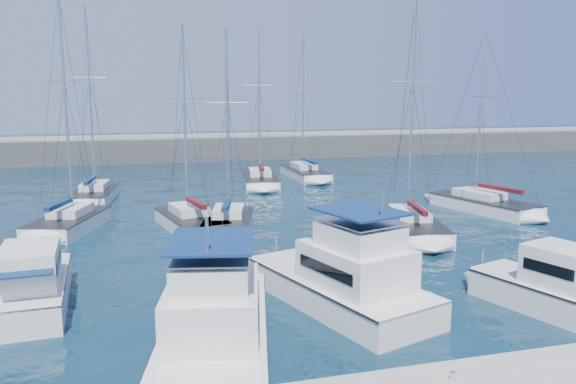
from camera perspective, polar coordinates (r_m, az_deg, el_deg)
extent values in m
plane|color=black|center=(27.21, 4.05, -8.90)|extent=(220.00, 220.00, 0.00)
cube|color=#424244|center=(77.16, -8.74, 4.04)|extent=(160.00, 6.00, 4.00)
cube|color=gray|center=(76.97, -8.78, 5.67)|extent=(160.00, 1.20, 0.50)
cylinder|color=silver|center=(17.74, 16.40, -17.49)|extent=(0.16, 0.16, 0.25)
cube|color=silver|center=(26.06, -24.28, -9.72)|extent=(2.92, 7.26, 1.60)
cube|color=#262628|center=(25.83, -24.39, -8.15)|extent=(2.97, 7.27, 0.08)
cube|color=silver|center=(24.76, -24.73, -6.88)|extent=(2.32, 3.42, 1.60)
cube|color=black|center=(24.74, -24.75, -6.70)|extent=(2.33, 2.76, 0.45)
cube|color=navy|center=(23.44, -25.12, -7.07)|extent=(2.13, 2.29, 0.07)
cube|color=silver|center=(20.26, -7.27, -14.56)|extent=(5.25, 9.78, 1.60)
cube|color=#262628|center=(19.97, -7.31, -12.60)|extent=(5.32, 9.79, 0.08)
cube|color=silver|center=(18.60, -7.62, -11.51)|extent=(3.72, 4.80, 1.60)
cube|color=black|center=(18.57, -7.63, -11.28)|extent=(3.60, 3.97, 0.45)
cube|color=silver|center=(17.99, -7.76, -8.04)|extent=(2.89, 3.42, 0.90)
cube|color=navy|center=(17.71, -7.84, -4.96)|extent=(3.26, 3.90, 0.08)
cube|color=silver|center=(24.21, 5.11, -10.34)|extent=(6.19, 9.71, 1.60)
cube|color=#262628|center=(23.96, 5.14, -8.66)|extent=(6.26, 9.73, 0.08)
cube|color=silver|center=(22.89, 6.89, -7.35)|extent=(4.19, 4.93, 1.60)
cube|color=black|center=(22.86, 6.89, -7.16)|extent=(3.99, 4.15, 0.45)
cube|color=silver|center=(22.40, 7.28, -4.42)|extent=(3.23, 3.54, 0.90)
cube|color=navy|center=(22.18, 7.34, -1.92)|extent=(3.64, 4.03, 0.08)
cube|color=silver|center=(25.86, 24.58, -9.89)|extent=(4.12, 6.22, 1.60)
cube|color=#262628|center=(25.63, 24.71, -8.31)|extent=(4.17, 6.23, 0.08)
cube|color=silver|center=(25.04, 26.20, -6.81)|extent=(2.82, 3.18, 1.60)
cube|color=black|center=(25.02, 26.21, -6.63)|extent=(2.70, 2.68, 0.45)
cube|color=silver|center=(39.22, -21.38, -3.24)|extent=(5.09, 7.78, 1.30)
cube|color=#262628|center=(39.09, -21.43, -2.34)|extent=(5.15, 7.80, 0.06)
cube|color=silver|center=(39.43, -21.20, -1.75)|extent=(2.83, 3.60, 0.55)
cylinder|color=silver|center=(38.95, -21.68, 8.44)|extent=(0.18, 0.18, 13.55)
cylinder|color=silver|center=(37.96, -22.18, -1.39)|extent=(1.23, 3.46, 0.12)
cube|color=navy|center=(37.84, -22.26, -1.20)|extent=(1.34, 3.19, 0.28)
cube|color=silver|center=(37.43, -9.80, -3.29)|extent=(4.45, 7.62, 1.30)
cube|color=#262628|center=(37.29, -9.83, -2.35)|extent=(4.51, 7.63, 0.06)
cube|color=silver|center=(37.65, -10.05, -1.75)|extent=(2.57, 3.47, 0.55)
cylinder|color=silver|center=(37.17, -10.46, 7.51)|extent=(0.18, 0.18, 11.70)
cylinder|color=silver|center=(36.12, -9.35, -1.33)|extent=(0.88, 3.52, 0.12)
cube|color=#4C0F17|center=(36.00, -9.31, -1.12)|extent=(1.03, 3.22, 0.28)
cube|color=silver|center=(36.50, -6.09, -3.54)|extent=(4.45, 7.19, 1.30)
cube|color=#262628|center=(36.36, -6.11, -2.58)|extent=(4.50, 7.20, 0.06)
cube|color=silver|center=(36.70, -6.06, -1.95)|extent=(2.54, 3.29, 0.55)
cylinder|color=silver|center=(36.21, -6.19, 7.22)|extent=(0.18, 0.18, 11.29)
cylinder|color=silver|center=(35.21, -6.28, -1.55)|extent=(0.93, 3.27, 0.12)
cube|color=navy|center=(35.08, -6.30, -1.34)|extent=(1.08, 3.00, 0.28)
cube|color=silver|center=(36.47, 12.36, -3.73)|extent=(4.76, 8.43, 1.30)
cube|color=#262628|center=(36.33, 12.39, -2.77)|extent=(4.82, 8.44, 0.06)
cube|color=silver|center=(36.73, 12.22, -2.11)|extent=(2.73, 3.83, 0.55)
cylinder|color=silver|center=(36.25, 12.50, 8.74)|extent=(0.18, 0.18, 13.43)
cylinder|color=silver|center=(35.03, 12.94, -1.80)|extent=(0.99, 3.90, 0.12)
cube|color=#4C0F17|center=(34.90, 13.00, -1.59)|extent=(1.12, 3.56, 0.28)
cube|color=silver|center=(45.01, 19.28, -1.48)|extent=(5.16, 9.00, 1.30)
cube|color=#262628|center=(44.89, 19.33, -0.69)|extent=(5.22, 9.01, 0.06)
cube|color=silver|center=(45.17, 18.84, -0.19)|extent=(2.87, 4.11, 0.55)
cylinder|color=silver|center=(44.77, 18.97, 7.66)|extent=(0.18, 0.18, 11.92)
cylinder|color=silver|center=(43.95, 20.66, 0.16)|extent=(1.25, 4.13, 0.12)
cube|color=#4C0F17|center=(43.87, 20.77, 0.34)|extent=(1.36, 3.78, 0.28)
cube|color=silver|center=(49.08, -19.09, -0.56)|extent=(3.88, 8.10, 1.30)
cube|color=#262628|center=(48.98, -19.13, 0.17)|extent=(3.94, 8.11, 0.06)
cube|color=silver|center=(49.40, -19.05, 0.63)|extent=(2.33, 3.62, 0.55)
cylinder|color=silver|center=(49.11, -19.48, 9.23)|extent=(0.18, 0.18, 14.39)
cylinder|color=silver|center=(47.71, -19.44, 0.96)|extent=(0.57, 3.89, 0.12)
cube|color=navy|center=(47.59, -19.47, 1.12)|extent=(0.75, 3.53, 0.28)
cube|color=silver|center=(54.48, -2.83, 0.98)|extent=(4.32, 8.72, 1.30)
cube|color=#262628|center=(54.38, -2.83, 1.63)|extent=(4.38, 8.73, 0.06)
cube|color=silver|center=(54.86, -2.87, 2.04)|extent=(2.54, 3.92, 0.55)
cylinder|color=silver|center=(54.65, -2.95, 9.36)|extent=(0.18, 0.18, 13.57)
cylinder|color=silver|center=(53.03, -2.75, 2.37)|extent=(0.75, 4.15, 0.12)
cube|color=#4C0F17|center=(52.91, -2.74, 2.52)|extent=(0.91, 3.77, 0.28)
cube|color=silver|center=(59.35, 1.75, 1.73)|extent=(3.08, 9.03, 1.30)
cube|color=#262628|center=(59.26, 1.75, 2.33)|extent=(3.14, 9.03, 0.06)
cube|color=silver|center=(59.76, 1.59, 2.70)|extent=(1.98, 3.96, 0.55)
cylinder|color=silver|center=(59.61, 1.53, 9.32)|extent=(0.18, 0.18, 13.37)
cylinder|color=silver|center=(57.88, 2.16, 3.01)|extent=(0.16, 4.50, 0.12)
cube|color=navy|center=(57.77, 2.19, 3.15)|extent=(0.38, 4.06, 0.28)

